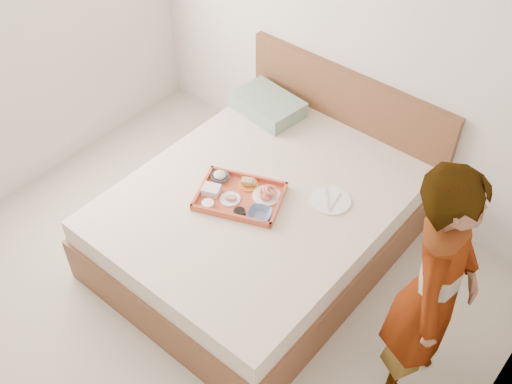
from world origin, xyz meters
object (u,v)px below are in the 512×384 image
Objects in this scene: dinner_plate at (331,201)px; person at (433,292)px; bed at (260,222)px; tray at (240,196)px.

person is (0.89, -0.43, 0.27)m from dinner_plate.
tray is (-0.07, -0.12, 0.29)m from bed.
dinner_plate is (0.45, 0.35, -0.02)m from tray.
dinner_plate is at bearing 15.43° from tray.
person reaches higher than tray.
bed is 3.80× the size of tray.
bed is 0.32m from tray.
person reaches higher than bed.
person is (1.34, -0.08, 0.25)m from tray.
tray is 2.07× the size of dinner_plate.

